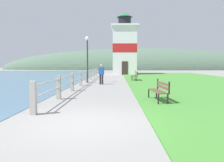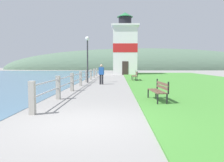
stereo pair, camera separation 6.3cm
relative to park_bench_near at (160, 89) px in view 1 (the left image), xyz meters
The scene contains 9 objects.
ground_plane 4.46m from the park_bench_near, 128.60° to the right, with size 160.00×160.00×0.00m, color gray.
grass_verge 10.97m from the park_bench_near, 62.38° to the left, with size 12.00×39.52×0.06m.
seawall_railing 9.39m from the park_bench_near, 118.69° to the left, with size 0.18×21.57×1.09m.
park_bench_near is the anchor object (origin of this frame).
park_bench_midway 11.70m from the park_bench_near, 90.40° to the left, with size 0.48×1.93×0.94m.
lighthouse 24.76m from the park_bench_near, 91.56° to the left, with size 4.08×4.08×9.41m.
person_strolling 8.52m from the park_bench_near, 111.06° to the left, with size 0.42×0.29×1.59m.
lamp_post 10.61m from the park_bench_near, 114.83° to the left, with size 0.36×0.36×3.96m.
distant_hillside 53.15m from the park_bench_near, 84.34° to the left, with size 80.00×16.00×12.00m.
Camera 1 is at (0.93, -5.85, 1.63)m, focal length 35.00 mm.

